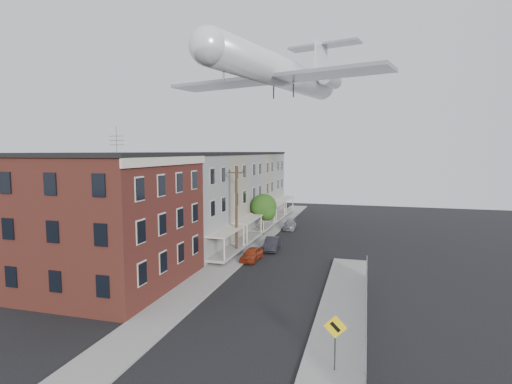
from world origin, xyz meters
TOP-DOWN VIEW (x-y plane):
  - ground at (0.00, 0.00)m, footprint 120.00×120.00m
  - sidewalk_left at (-5.50, 24.00)m, footprint 3.00×62.00m
  - sidewalk_right at (5.50, 6.00)m, footprint 3.00×26.00m
  - curb_left at (-4.05, 24.00)m, footprint 0.15×62.00m
  - curb_right at (4.05, 6.00)m, footprint 0.15×26.00m
  - corner_building at (-12.00, 7.00)m, footprint 10.31×12.30m
  - row_house_a at (-11.96, 16.50)m, footprint 11.98×7.00m
  - row_house_b at (-11.96, 23.50)m, footprint 11.98×7.00m
  - row_house_c at (-11.96, 30.50)m, footprint 11.98×7.00m
  - row_house_d at (-11.96, 37.50)m, footprint 11.98×7.00m
  - row_house_e at (-11.96, 44.50)m, footprint 11.98×7.00m
  - chainlink_fence at (7.00, 5.00)m, footprint 0.06×18.06m
  - warning_sign at (5.60, -1.03)m, footprint 1.10×0.11m
  - utility_pole at (-5.60, 18.00)m, footprint 1.80×0.26m
  - street_tree at (-5.27, 27.92)m, footprint 3.22×3.20m
  - car_near at (-3.60, 16.50)m, footprint 1.63×3.68m
  - car_mid at (-2.68, 21.00)m, footprint 1.76×4.14m
  - car_far at (-3.02, 32.70)m, footprint 1.93×4.09m
  - airplane at (-2.74, 25.78)m, footprint 25.56×29.23m

SIDE VIEW (x-z plane):
  - ground at x=0.00m, z-range 0.00..0.00m
  - sidewalk_left at x=-5.50m, z-range 0.00..0.12m
  - sidewalk_right at x=5.50m, z-range 0.00..0.12m
  - curb_left at x=-4.05m, z-range 0.00..0.14m
  - curb_right at x=4.05m, z-range 0.00..0.14m
  - car_far at x=-3.02m, z-range 0.00..1.15m
  - car_near at x=-3.60m, z-range 0.00..1.23m
  - car_mid at x=-2.68m, z-range 0.00..1.33m
  - chainlink_fence at x=7.00m, z-range 0.05..1.95m
  - warning_sign at x=5.60m, z-range 0.48..3.28m
  - street_tree at x=-5.27m, z-range 0.85..6.05m
  - utility_pole at x=-5.60m, z-range 0.17..9.17m
  - row_house_a at x=-11.96m, z-range -0.02..10.28m
  - row_house_b at x=-11.96m, z-range -0.02..10.28m
  - row_house_c at x=-11.96m, z-range -0.02..10.28m
  - row_house_d at x=-11.96m, z-range -0.02..10.28m
  - row_house_e at x=-11.96m, z-range -0.02..10.28m
  - corner_building at x=-12.00m, z-range -0.91..11.24m
  - airplane at x=-2.74m, z-range 15.01..23.45m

